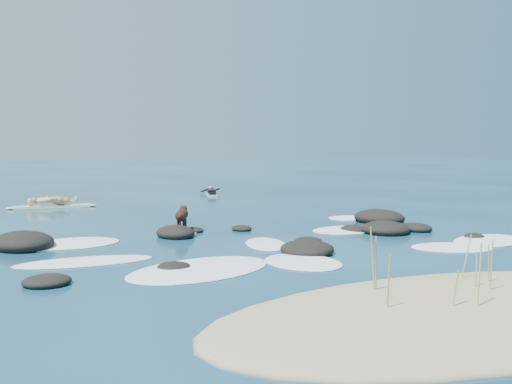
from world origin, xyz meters
name	(u,v)px	position (x,y,z in m)	size (l,w,h in m)	color
ground	(260,236)	(0.00, 0.00, 0.00)	(160.00, 160.00, 0.00)	#0A2642
sand_dune	(466,313)	(0.00, -8.20, 0.00)	(9.00, 4.40, 0.60)	#9E8966
dune_grass	(483,271)	(0.45, -8.06, 0.61)	(3.82, 1.83, 1.22)	#959B4B
reef_rocks	(267,233)	(0.09, -0.29, 0.12)	(13.25, 6.15, 0.59)	black
breaking_foam	(256,246)	(-0.78, -1.57, 0.01)	(13.80, 8.10, 0.12)	white
standing_surfer_rig	(52,189)	(-5.07, 9.81, 0.80)	(3.58, 0.79, 2.04)	beige
paddling_surfer_rig	(211,192)	(2.86, 12.79, 0.14)	(1.20, 2.32, 0.40)	silver
dog	(182,215)	(-1.93, 1.40, 0.54)	(0.63, 1.22, 0.81)	black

